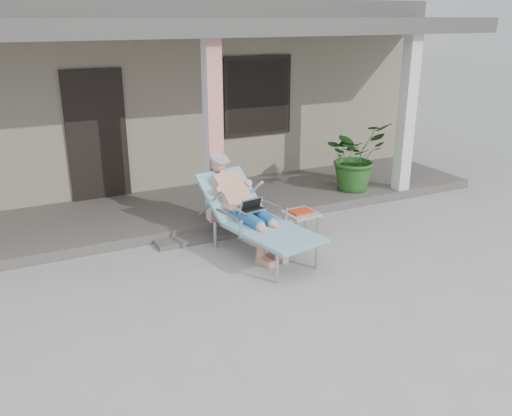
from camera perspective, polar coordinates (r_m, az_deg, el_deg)
ground at (r=6.41m, az=3.09°, el=-8.69°), size 60.00×60.00×0.00m
house at (r=11.82m, az=-12.59°, el=12.54°), size 10.40×5.40×3.30m
porch_deck at (r=8.90m, az=-6.32°, el=0.06°), size 10.00×2.00×0.15m
porch_overhang at (r=8.34m, az=-6.91°, el=17.79°), size 10.00×2.30×2.85m
porch_step at (r=7.91m, az=-3.43°, el=-2.71°), size 2.00×0.30×0.07m
lounger at (r=7.16m, az=-0.71°, el=1.44°), size 1.12×2.07×1.30m
side_table at (r=7.80m, az=4.75°, el=-0.71°), size 0.48×0.48×0.40m
potted_palm at (r=9.55m, az=10.41°, el=5.41°), size 1.20×1.09×1.19m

